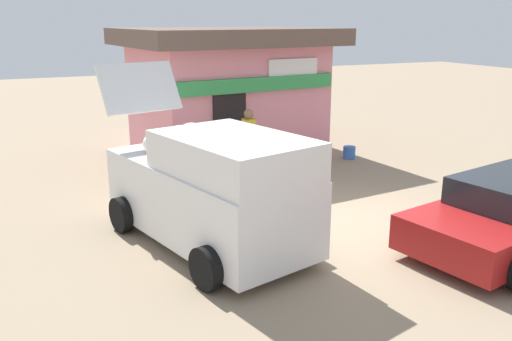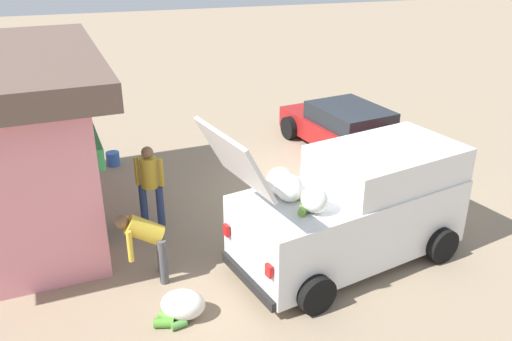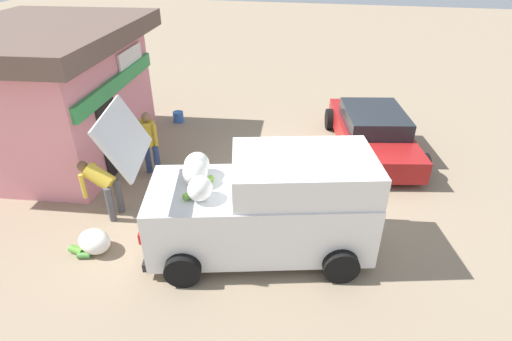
{
  "view_description": "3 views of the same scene",
  "coord_description": "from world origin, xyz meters",
  "px_view_note": "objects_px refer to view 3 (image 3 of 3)",
  "views": [
    {
      "loc": [
        -5.57,
        -7.8,
        3.71
      ],
      "look_at": [
        -1.43,
        1.24,
        0.9
      ],
      "focal_mm": 37.79,
      "sensor_mm": 36.0,
      "label": 1
    },
    {
      "loc": [
        -10.15,
        4.26,
        5.47
      ],
      "look_at": [
        -1.09,
        1.55,
        1.16
      ],
      "focal_mm": 37.65,
      "sensor_mm": 36.0,
      "label": 2
    },
    {
      "loc": [
        -8.72,
        -0.83,
        5.33
      ],
      "look_at": [
        -1.34,
        0.71,
        0.88
      ],
      "focal_mm": 28.18,
      "sensor_mm": 36.0,
      "label": 3
    }
  ],
  "objects_px": {
    "parked_sedan": "(372,132)",
    "vendor_standing": "(150,139)",
    "unloaded_banana_pile": "(93,242)",
    "delivery_van": "(266,205)",
    "storefront_bar": "(53,91)",
    "paint_bucket": "(178,117)",
    "customer_bending": "(102,183)"
  },
  "relations": [
    {
      "from": "parked_sedan",
      "to": "vendor_standing",
      "type": "bearing_deg",
      "value": 114.66
    },
    {
      "from": "vendor_standing",
      "to": "unloaded_banana_pile",
      "type": "height_order",
      "value": "vendor_standing"
    },
    {
      "from": "delivery_van",
      "to": "vendor_standing",
      "type": "height_order",
      "value": "delivery_van"
    },
    {
      "from": "storefront_bar",
      "to": "unloaded_banana_pile",
      "type": "height_order",
      "value": "storefront_bar"
    },
    {
      "from": "storefront_bar",
      "to": "vendor_standing",
      "type": "height_order",
      "value": "storefront_bar"
    },
    {
      "from": "vendor_standing",
      "to": "paint_bucket",
      "type": "xyz_separation_m",
      "value": [
        3.28,
        0.61,
        -0.81
      ]
    },
    {
      "from": "unloaded_banana_pile",
      "to": "paint_bucket",
      "type": "bearing_deg",
      "value": 6.38
    },
    {
      "from": "paint_bucket",
      "to": "storefront_bar",
      "type": "bearing_deg",
      "value": 140.23
    },
    {
      "from": "parked_sedan",
      "to": "customer_bending",
      "type": "distance_m",
      "value": 7.19
    },
    {
      "from": "storefront_bar",
      "to": "paint_bucket",
      "type": "bearing_deg",
      "value": -39.77
    },
    {
      "from": "customer_bending",
      "to": "paint_bucket",
      "type": "xyz_separation_m",
      "value": [
        5.1,
        0.35,
        -0.64
      ]
    },
    {
      "from": "vendor_standing",
      "to": "paint_bucket",
      "type": "height_order",
      "value": "vendor_standing"
    },
    {
      "from": "vendor_standing",
      "to": "customer_bending",
      "type": "height_order",
      "value": "vendor_standing"
    },
    {
      "from": "storefront_bar",
      "to": "delivery_van",
      "type": "bearing_deg",
      "value": -113.85
    },
    {
      "from": "unloaded_banana_pile",
      "to": "paint_bucket",
      "type": "xyz_separation_m",
      "value": [
        6.24,
        0.7,
        -0.03
      ]
    },
    {
      "from": "delivery_van",
      "to": "customer_bending",
      "type": "bearing_deg",
      "value": 84.8
    },
    {
      "from": "delivery_van",
      "to": "paint_bucket",
      "type": "xyz_separation_m",
      "value": [
        5.43,
        3.94,
        -0.83
      ]
    },
    {
      "from": "vendor_standing",
      "to": "paint_bucket",
      "type": "distance_m",
      "value": 3.43
    },
    {
      "from": "unloaded_banana_pile",
      "to": "paint_bucket",
      "type": "relative_size",
      "value": 2.64
    },
    {
      "from": "delivery_van",
      "to": "vendor_standing",
      "type": "distance_m",
      "value": 3.96
    },
    {
      "from": "delivery_van",
      "to": "customer_bending",
      "type": "relative_size",
      "value": 3.77
    },
    {
      "from": "delivery_van",
      "to": "unloaded_banana_pile",
      "type": "height_order",
      "value": "delivery_van"
    },
    {
      "from": "vendor_standing",
      "to": "storefront_bar",
      "type": "bearing_deg",
      "value": 78.43
    },
    {
      "from": "parked_sedan",
      "to": "paint_bucket",
      "type": "height_order",
      "value": "parked_sedan"
    },
    {
      "from": "vendor_standing",
      "to": "unloaded_banana_pile",
      "type": "distance_m",
      "value": 3.06
    },
    {
      "from": "storefront_bar",
      "to": "unloaded_banana_pile",
      "type": "relative_size",
      "value": 6.62
    },
    {
      "from": "vendor_standing",
      "to": "customer_bending",
      "type": "xyz_separation_m",
      "value": [
        -1.82,
        0.27,
        -0.17
      ]
    },
    {
      "from": "storefront_bar",
      "to": "paint_bucket",
      "type": "distance_m",
      "value": 3.87
    },
    {
      "from": "storefront_bar",
      "to": "unloaded_banana_pile",
      "type": "bearing_deg",
      "value": -140.3
    },
    {
      "from": "delivery_van",
      "to": "customer_bending",
      "type": "distance_m",
      "value": 3.61
    },
    {
      "from": "storefront_bar",
      "to": "paint_bucket",
      "type": "xyz_separation_m",
      "value": [
        2.69,
        -2.24,
        -1.64
      ]
    },
    {
      "from": "delivery_van",
      "to": "parked_sedan",
      "type": "relative_size",
      "value": 1.06
    }
  ]
}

